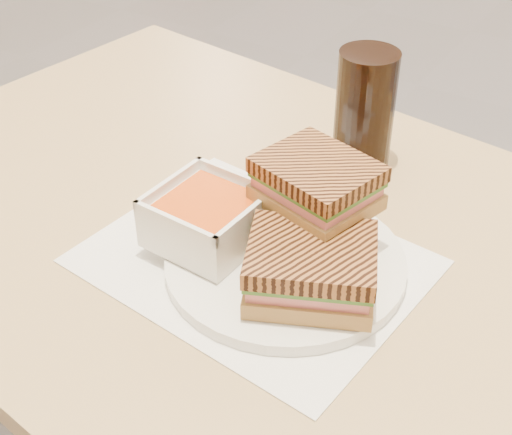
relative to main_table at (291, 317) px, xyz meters
The scene contains 7 objects.
main_table is the anchor object (origin of this frame).
tray_liner 0.13m from the main_table, 114.04° to the right, with size 0.38×0.31×0.00m.
plate 0.13m from the main_table, 73.39° to the right, with size 0.26×0.26×0.01m.
soup_bowl 0.18m from the main_table, 142.46° to the right, with size 0.12×0.12×0.06m.
panini_lower 0.19m from the main_table, 51.08° to the right, with size 0.16×0.15×0.06m.
panini_upper 0.21m from the main_table, ahead, with size 0.14×0.12×0.05m.
cola_glass 0.27m from the main_table, 92.88° to the left, with size 0.07×0.07×0.16m.
Camera 1 is at (0.33, -2.51, 1.27)m, focal length 51.03 mm.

